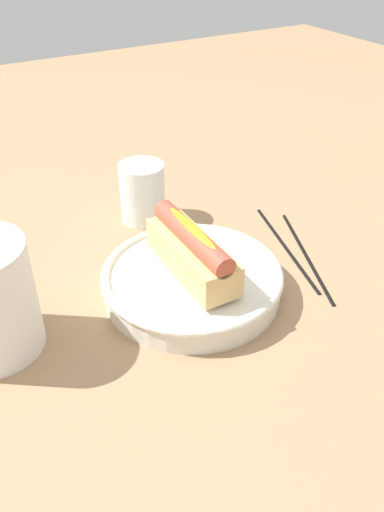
{
  "coord_description": "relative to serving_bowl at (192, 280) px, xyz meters",
  "views": [
    {
      "loc": [
        -0.45,
        0.27,
        0.42
      ],
      "look_at": [
        -0.01,
        0.01,
        0.06
      ],
      "focal_mm": 36.75,
      "sensor_mm": 36.0,
      "label": 1
    }
  ],
  "objects": [
    {
      "name": "ground_plane",
      "position": [
        0.01,
        -0.01,
        -0.02
      ],
      "size": [
        2.4,
        2.4,
        0.0
      ],
      "primitive_type": "plane",
      "color": "#9E7A56"
    },
    {
      "name": "serving_bowl",
      "position": [
        0.0,
        0.0,
        0.0
      ],
      "size": [
        0.23,
        0.23,
        0.04
      ],
      "color": "silver",
      "rests_on": "ground_plane"
    },
    {
      "name": "hotdog_front",
      "position": [
        -0.0,
        -0.0,
        0.04
      ],
      "size": [
        0.15,
        0.05,
        0.06
      ],
      "color": "#DBB270",
      "rests_on": "serving_bowl"
    },
    {
      "name": "water_glass",
      "position": [
        0.2,
        -0.03,
        0.02
      ],
      "size": [
        0.07,
        0.07,
        0.09
      ],
      "color": "white",
      "rests_on": "ground_plane"
    },
    {
      "name": "chopstick_near",
      "position": [
        0.02,
        -0.17,
        -0.02
      ],
      "size": [
        0.21,
        0.07,
        0.01
      ],
      "primitive_type": "cylinder",
      "rotation": [
        0.0,
        1.57,
        -0.28
      ],
      "color": "black",
      "rests_on": "ground_plane"
    },
    {
      "name": "chopstick_far",
      "position": [
        -0.01,
        -0.18,
        -0.02
      ],
      "size": [
        0.21,
        0.09,
        0.01
      ],
      "primitive_type": "cylinder",
      "rotation": [
        0.0,
        1.57,
        -0.39
      ],
      "color": "black",
      "rests_on": "ground_plane"
    }
  ]
}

